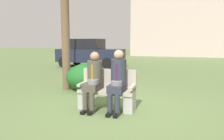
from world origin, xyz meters
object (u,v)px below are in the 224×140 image
Objects in this scene: parked_car_near at (90,53)px; building_backdrop at (200,13)px; seated_man_left at (93,78)px; shrub_near_bench at (88,77)px; park_bench at (107,92)px; street_lamp at (66,29)px; seated_man_right at (118,78)px.

building_backdrop is (6.98, 14.82, 3.83)m from parked_car_near.
shrub_near_bench is at bearing 117.48° from seated_man_left.
park_bench is 0.09× the size of building_backdrop.
street_lamp is (-3.97, 5.98, 1.45)m from seated_man_left.
parked_car_near reaches higher than seated_man_right.
shrub_near_bench is at bearing -54.08° from street_lamp.
parked_car_near is at bearing -115.23° from building_backdrop.
building_backdrop is at bearing 65.19° from street_lamp.
parked_car_near is 16.82m from building_backdrop.
shrub_near_bench is 0.09× the size of building_backdrop.
building_backdrop reaches higher than shrub_near_bench.
building_backdrop is (7.61, 16.47, 2.49)m from street_lamp.
parked_car_near reaches higher than seated_man_left.
park_bench is at bearing -53.98° from street_lamp.
building_backdrop is (4.56, 20.68, 4.24)m from shrub_near_bench.
building_backdrop is (3.64, 22.45, 3.94)m from seated_man_left.
seated_man_right is at bearing -97.82° from building_backdrop.
seated_man_left is 0.96× the size of shrub_near_bench.
park_bench is at bearing -53.73° from shrub_near_bench.
park_bench is 0.46m from seated_man_right.
building_backdrop reaches higher than street_lamp.
building_backdrop is (3.35, 22.32, 4.27)m from park_bench.
seated_man_right reaches higher than seated_man_left.
seated_man_right is 0.34× the size of parked_car_near.
park_bench is 7.46m from street_lamp.
street_lamp is at bearing 126.02° from park_bench.
seated_man_right is (0.27, -0.12, 0.36)m from park_bench.
parked_car_near is 1.12× the size of street_lamp.
street_lamp is (-3.05, 4.21, 1.75)m from shrub_near_bench.
seated_man_left is at bearing -66.34° from parked_car_near.
seated_man_right is 0.38× the size of street_lamp.
parked_car_near is at bearing 117.10° from seated_man_right.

